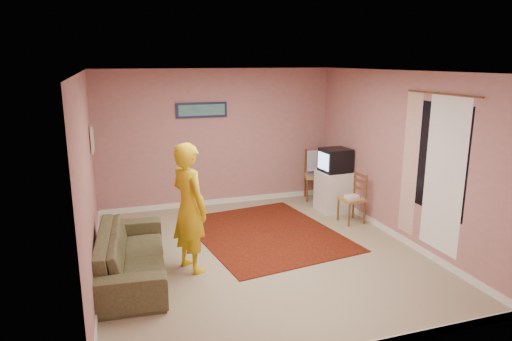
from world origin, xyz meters
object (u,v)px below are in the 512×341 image
object	(u,v)px
chair_a	(316,170)
sofa	(132,254)
tv_cabinet	(334,191)
crt_tv	(335,160)
person	(189,208)
chair_b	(352,193)

from	to	relation	value
chair_a	sofa	size ratio (longest dim) A/B	0.26
tv_cabinet	chair_a	world-z (taller)	chair_a
tv_cabinet	chair_a	xyz separation A→B (m)	(-0.02, 0.75, 0.23)
tv_cabinet	sofa	bearing A→B (deg)	-157.01
crt_tv	chair_a	world-z (taller)	crt_tv
person	chair_a	bearing A→B (deg)	-74.81
crt_tv	chair_a	distance (m)	0.83
tv_cabinet	sofa	xyz separation A→B (m)	(-3.75, -1.59, -0.07)
person	crt_tv	bearing A→B (deg)	-84.90
chair_b	sofa	bearing A→B (deg)	-81.18
tv_cabinet	chair_b	distance (m)	0.70
chair_a	chair_b	distance (m)	1.43
chair_a	chair_b	xyz separation A→B (m)	(-0.00, -1.43, -0.08)
tv_cabinet	sofa	world-z (taller)	tv_cabinet
chair_b	person	size ratio (longest dim) A/B	0.27
chair_b	tv_cabinet	bearing A→B (deg)	173.68
crt_tv	person	bearing A→B (deg)	-155.42
sofa	person	xyz separation A→B (m)	(0.77, -0.03, 0.56)
crt_tv	sofa	size ratio (longest dim) A/B	0.25
sofa	crt_tv	bearing A→B (deg)	-62.48
tv_cabinet	chair_b	world-z (taller)	chair_b
tv_cabinet	crt_tv	world-z (taller)	crt_tv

